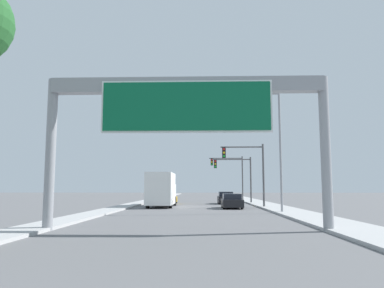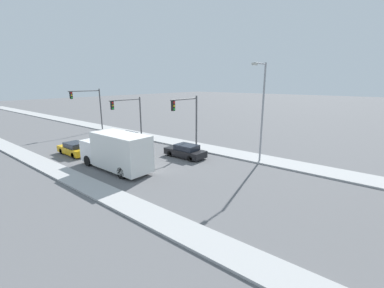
% 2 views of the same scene
% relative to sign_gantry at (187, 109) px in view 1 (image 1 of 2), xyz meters
% --- Properties ---
extents(sidewalk_right, '(3.00, 120.00, 0.15)m').
position_rel_sign_gantry_xyz_m(sidewalk_right, '(7.75, 42.11, -5.60)').
color(sidewalk_right, '#ADADAD').
rests_on(sidewalk_right, ground).
extents(median_strip_left, '(2.00, 120.00, 0.15)m').
position_rel_sign_gantry_xyz_m(median_strip_left, '(-7.25, 42.11, -5.60)').
color(median_strip_left, '#ADADAD').
rests_on(median_strip_left, ground).
extents(sign_gantry, '(13.37, 0.73, 7.18)m').
position_rel_sign_gantry_xyz_m(sign_gantry, '(0.00, 0.00, 0.00)').
color(sign_gantry, gray).
rests_on(sign_gantry, ground).
extents(car_far_right, '(1.89, 4.56, 1.40)m').
position_rel_sign_gantry_xyz_m(car_far_right, '(3.50, 19.03, -5.01)').
color(car_far_right, black).
rests_on(car_far_right, ground).
extents(car_mid_left, '(1.87, 4.79, 1.48)m').
position_rel_sign_gantry_xyz_m(car_mid_left, '(3.50, 29.20, -4.97)').
color(car_mid_left, black).
rests_on(car_mid_left, ground).
extents(car_mid_center, '(1.83, 4.39, 1.39)m').
position_rel_sign_gantry_xyz_m(car_mid_center, '(-3.50, 29.18, -5.01)').
color(car_mid_center, gold).
rests_on(car_mid_center, ground).
extents(truck_box_primary, '(2.50, 8.07, 3.45)m').
position_rel_sign_gantry_xyz_m(truck_box_primary, '(-3.50, 21.27, -3.93)').
color(truck_box_primary, white).
rests_on(truck_box_primary, ground).
extents(traffic_light_near_intersection, '(4.33, 0.32, 6.33)m').
position_rel_sign_gantry_xyz_m(traffic_light_near_intersection, '(5.40, 20.11, -1.42)').
color(traffic_light_near_intersection, '#4C4C4F').
rests_on(traffic_light_near_intersection, ground).
extents(traffic_light_mid_block, '(4.94, 0.32, 5.83)m').
position_rel_sign_gantry_xyz_m(traffic_light_mid_block, '(5.12, 30.11, -1.68)').
color(traffic_light_mid_block, '#4C4C4F').
rests_on(traffic_light_mid_block, ground).
extents(traffic_light_far_intersection, '(5.17, 0.32, 6.76)m').
position_rel_sign_gantry_xyz_m(traffic_light_far_intersection, '(5.16, 40.11, -1.08)').
color(traffic_light_far_intersection, '#4C4C4F').
rests_on(traffic_light_far_intersection, ground).
extents(street_lamp_right, '(2.65, 0.28, 9.58)m').
position_rel_sign_gantry_xyz_m(street_lamp_right, '(6.55, 12.12, -0.08)').
color(street_lamp_right, gray).
rests_on(street_lamp_right, ground).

